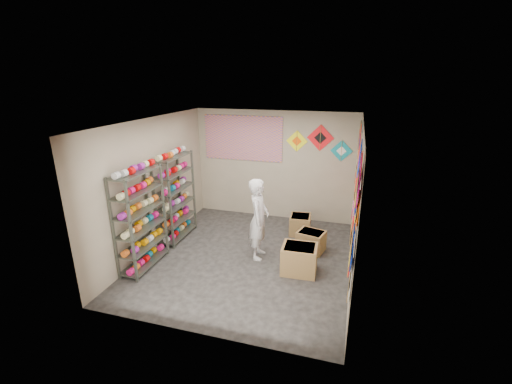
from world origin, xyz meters
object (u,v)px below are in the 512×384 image
(carton_a, at_px, (299,259))
(carton_c, at_px, (300,225))
(shelf_rack_back, at_px, (175,197))
(shopkeeper, at_px, (259,219))
(shelf_rack_front, at_px, (140,220))
(carton_b, at_px, (311,241))

(carton_a, distance_m, carton_c, 1.66)
(shelf_rack_back, height_order, carton_c, shelf_rack_back)
(shelf_rack_back, distance_m, carton_c, 2.88)
(shopkeeper, relative_size, carton_c, 3.23)
(carton_a, relative_size, carton_c, 1.25)
(shelf_rack_front, bearing_deg, shelf_rack_back, 90.00)
(shelf_rack_front, height_order, carton_b, shelf_rack_front)
(shopkeeper, bearing_deg, shelf_rack_back, 74.89)
(shelf_rack_front, distance_m, carton_b, 3.40)
(shopkeeper, distance_m, carton_c, 1.55)
(carton_b, relative_size, carton_c, 1.05)
(carton_c, bearing_deg, shopkeeper, -120.89)
(carton_b, bearing_deg, shopkeeper, -137.53)
(shelf_rack_front, bearing_deg, shopkeeper, 25.76)
(shelf_rack_front, distance_m, carton_a, 3.01)
(shelf_rack_back, height_order, shopkeeper, shelf_rack_back)
(carton_a, height_order, carton_b, carton_a)
(shelf_rack_back, xyz_separation_m, carton_c, (2.62, 0.94, -0.73))
(shelf_rack_front, distance_m, carton_c, 3.53)
(shelf_rack_front, height_order, shopkeeper, shelf_rack_front)
(carton_b, xyz_separation_m, carton_c, (-0.35, 0.76, 0.00))
(shelf_rack_front, xyz_separation_m, carton_c, (2.62, 2.24, -0.73))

